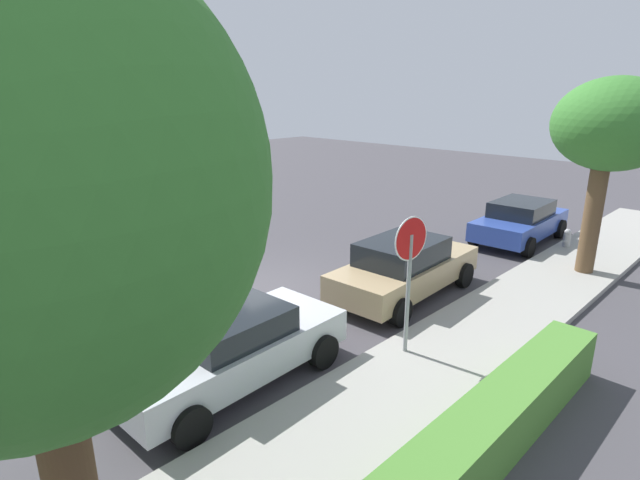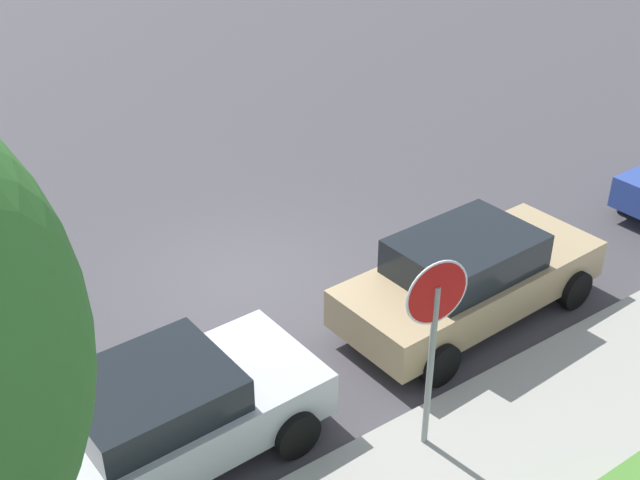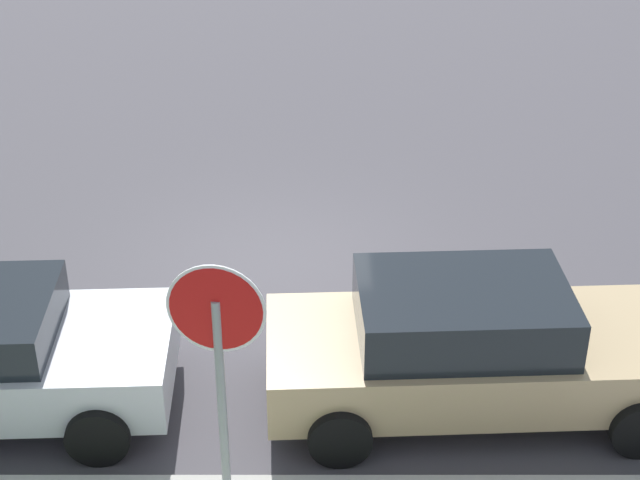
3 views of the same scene
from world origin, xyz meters
The scene contains 3 objects.
ground_plane centered at (0.00, 0.00, 0.00)m, with size 60.00×60.00×0.00m, color #423F44.
stop_sign centered at (0.22, 4.64, 1.94)m, with size 0.82×0.12×2.80m.
parked_car_tan centered at (-2.22, 2.87, 0.75)m, with size 4.49×2.09×1.48m.
Camera 3 is at (-0.62, 11.23, 6.72)m, focal length 55.00 mm.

